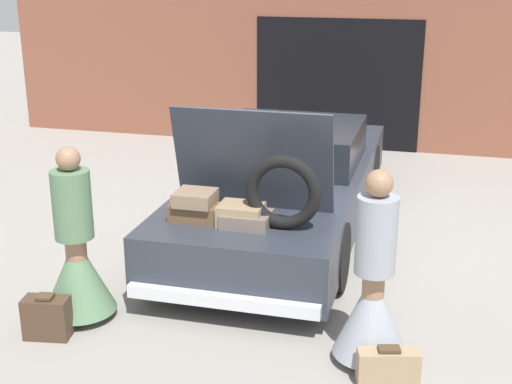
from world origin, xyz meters
The scene contains 7 objects.
ground_plane centered at (0.00, 0.00, 0.00)m, with size 40.00×40.00×0.00m, color gray.
garage_wall_back centered at (0.00, 4.07, 1.39)m, with size 12.00×0.14×2.80m.
car centered at (0.00, -0.01, 0.57)m, with size 1.91×5.19×1.80m.
person_left centered at (-1.33, -2.70, 0.58)m, with size 0.66×0.66×1.63m.
person_right centered at (1.33, -2.78, 0.59)m, with size 0.62×0.62×1.65m.
suitcase_beside_left_person centered at (-1.43, -3.11, 0.19)m, with size 0.42×0.26×0.40m.
suitcase_beside_right_person centered at (1.50, -3.09, 0.15)m, with size 0.51×0.29×0.32m.
Camera 1 is at (1.74, -8.00, 3.18)m, focal length 50.00 mm.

